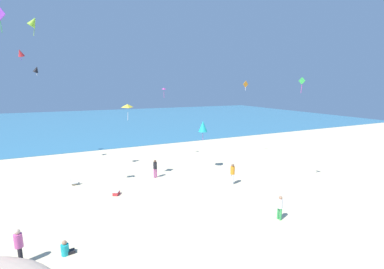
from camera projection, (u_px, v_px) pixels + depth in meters
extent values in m
plane|color=beige|center=(178.00, 186.00, 20.05)|extent=(120.00, 120.00, 0.00)
cube|color=teal|center=(110.00, 120.00, 60.18)|extent=(120.00, 60.00, 0.05)
cube|color=white|center=(74.00, 182.00, 20.36)|extent=(0.62, 0.58, 0.03)
cube|color=white|center=(74.00, 181.00, 20.08)|extent=(0.60, 0.26, 0.37)
cylinder|color=#B7B7BC|center=(70.00, 183.00, 20.38)|extent=(0.02, 0.02, 0.17)
cylinder|color=#B7B7BC|center=(78.00, 182.00, 20.66)|extent=(0.02, 0.02, 0.17)
cube|color=red|center=(116.00, 193.00, 18.37)|extent=(0.58, 0.64, 0.25)
cube|color=white|center=(116.00, 191.00, 18.34)|extent=(0.60, 0.66, 0.04)
cylinder|color=white|center=(232.00, 179.00, 20.43)|extent=(0.15, 0.15, 0.86)
cylinder|color=white|center=(233.00, 180.00, 20.25)|extent=(0.15, 0.15, 0.86)
cylinder|color=orange|center=(233.00, 170.00, 20.20)|extent=(0.39, 0.39, 0.64)
sphere|color=#846047|center=(233.00, 165.00, 20.12)|extent=(0.24, 0.24, 0.24)
cylinder|color=#19ADB2|center=(65.00, 250.00, 11.73)|extent=(0.38, 0.38, 0.54)
sphere|color=#A87A5B|center=(64.00, 243.00, 11.67)|extent=(0.21, 0.21, 0.21)
cube|color=black|center=(70.00, 252.00, 11.88)|extent=(0.41, 0.31, 0.16)
cylinder|color=black|center=(20.00, 255.00, 11.15)|extent=(0.15, 0.15, 0.85)
cylinder|color=black|center=(21.00, 257.00, 11.02)|extent=(0.15, 0.15, 0.85)
cylinder|color=#D8599E|center=(18.00, 241.00, 10.95)|extent=(0.44, 0.44, 0.64)
sphere|color=beige|center=(17.00, 232.00, 10.87)|extent=(0.23, 0.23, 0.23)
cylinder|color=#D8599E|center=(154.00, 173.00, 21.79)|extent=(0.14, 0.14, 0.80)
cylinder|color=#D8599E|center=(156.00, 173.00, 21.89)|extent=(0.14, 0.14, 0.80)
cylinder|color=black|center=(155.00, 166.00, 21.71)|extent=(0.37, 0.37, 0.60)
sphere|color=brown|center=(155.00, 161.00, 21.64)|extent=(0.22, 0.22, 0.22)
cylinder|color=green|center=(281.00, 214.00, 14.81)|extent=(0.13, 0.13, 0.74)
cylinder|color=green|center=(278.00, 213.00, 14.95)|extent=(0.13, 0.13, 0.74)
cylinder|color=white|center=(280.00, 204.00, 14.76)|extent=(0.34, 0.34, 0.56)
sphere|color=#A87A5B|center=(281.00, 198.00, 14.69)|extent=(0.20, 0.20, 0.20)
cube|color=purple|center=(0.00, 14.00, 14.37)|extent=(0.68, 0.51, 0.81)
cylinder|color=green|center=(1.00, 26.00, 14.49)|extent=(0.05, 0.05, 0.73)
pyramid|color=yellow|center=(127.00, 106.00, 19.80)|extent=(0.78, 0.61, 0.32)
cylinder|color=white|center=(128.00, 116.00, 19.96)|extent=(0.05, 0.15, 0.68)
pyramid|color=#DB3DA8|center=(164.00, 89.00, 25.85)|extent=(0.37, 0.30, 0.22)
cylinder|color=#DB3DA8|center=(164.00, 94.00, 25.98)|extent=(0.03, 0.07, 0.69)
cone|color=#1EADAD|center=(203.00, 126.00, 23.18)|extent=(1.04, 1.04, 1.02)
cylinder|color=#DB3DA8|center=(203.00, 136.00, 23.35)|extent=(0.04, 0.05, 0.91)
cube|color=green|center=(302.00, 81.00, 18.14)|extent=(0.15, 0.51, 0.51)
cylinder|color=#DB3DA8|center=(301.00, 88.00, 18.24)|extent=(0.09, 0.05, 0.73)
cone|color=black|center=(36.00, 69.00, 25.72)|extent=(0.84, 0.74, 0.76)
cylinder|color=white|center=(37.00, 74.00, 25.81)|extent=(0.05, 0.04, 0.43)
cone|color=#99DB33|center=(33.00, 22.00, 18.72)|extent=(0.85, 0.59, 0.88)
cylinder|color=#99DB33|center=(34.00, 31.00, 18.85)|extent=(0.16, 0.03, 0.73)
cone|color=red|center=(20.00, 53.00, 22.34)|extent=(0.74, 0.85, 0.76)
cylinder|color=purple|center=(21.00, 58.00, 22.43)|extent=(0.05, 0.06, 0.42)
cube|color=orange|center=(246.00, 84.00, 27.15)|extent=(0.73, 0.16, 0.73)
cylinder|color=white|center=(245.00, 89.00, 27.24)|extent=(0.03, 0.05, 0.44)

